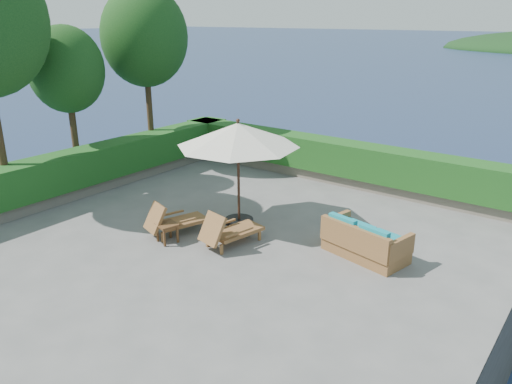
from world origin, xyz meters
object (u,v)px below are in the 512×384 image
Objects in this scene: patio_umbrella at (238,136)px; wicker_loveseat at (364,242)px; lounge_left at (173,220)px; side_table at (167,227)px; lounge_right at (229,231)px.

wicker_loveseat is (3.41, 0.14, -1.95)m from patio_umbrella.
lounge_left is at bearing -146.49° from wicker_loveseat.
lounge_left reaches higher than side_table.
patio_umbrella is 6.78× the size of side_table.
wicker_loveseat is at bearing 37.16° from lounge_right.
side_table is 0.27× the size of wicker_loveseat.
patio_umbrella is at bearing -165.36° from wicker_loveseat.
patio_umbrella is at bearing 130.36° from lounge_right.
wicker_loveseat is at bearing 2.34° from patio_umbrella.
lounge_right is 1.47m from side_table.
lounge_right is at bearing -61.25° from patio_umbrella.
patio_umbrella is 2.35m from lounge_right.
wicker_loveseat is at bearing 27.03° from side_table.
side_table is at bearing -140.67° from wicker_loveseat.
patio_umbrella is 1.84× the size of wicker_loveseat.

